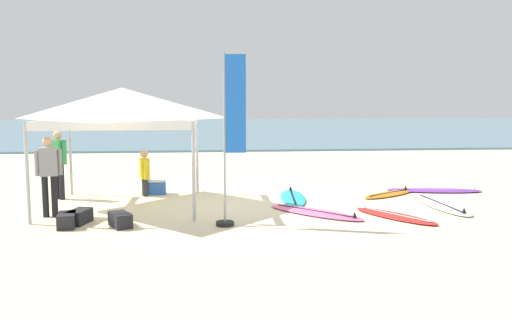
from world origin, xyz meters
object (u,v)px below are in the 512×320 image
(surfboard_orange, at_px, (388,194))
(person_green, at_px, (58,160))
(cooler_box, at_px, (156,187))
(surfboard_pink, at_px, (315,212))
(gear_bag_near_tent, at_px, (120,220))
(banner_flag, at_px, (230,146))
(surfboard_white, at_px, (441,205))
(surfboard_cyan, at_px, (293,198))
(person_yellow, at_px, (144,170))
(canopy_tent, at_px, (123,103))
(gear_bag_on_sand, at_px, (67,220))
(surfboard_purple, at_px, (434,190))
(gear_bag_by_pole, at_px, (79,217))
(surfboard_red, at_px, (395,216))
(person_grey, at_px, (49,171))

(surfboard_orange, xyz_separation_m, person_green, (-8.35, 0.24, 0.95))
(cooler_box, bearing_deg, person_green, -168.43)
(surfboard_pink, distance_m, gear_bag_near_tent, 4.12)
(surfboard_orange, xyz_separation_m, banner_flag, (-4.21, -2.86, 1.54))
(surfboard_white, bearing_deg, surfboard_cyan, 160.51)
(surfboard_pink, relative_size, person_yellow, 1.79)
(canopy_tent, bearing_deg, surfboard_orange, 6.82)
(gear_bag_near_tent, distance_m, cooler_box, 3.52)
(surfboard_white, xyz_separation_m, surfboard_cyan, (-3.30, 1.17, 0.00))
(surfboard_orange, bearing_deg, person_green, 178.37)
(gear_bag_on_sand, bearing_deg, surfboard_purple, 19.78)
(surfboard_white, xyz_separation_m, person_green, (-9.10, 1.69, 0.95))
(gear_bag_near_tent, bearing_deg, banner_flag, -2.16)
(gear_bag_near_tent, bearing_deg, gear_bag_by_pole, 158.18)
(cooler_box, bearing_deg, surfboard_white, -17.74)
(canopy_tent, bearing_deg, gear_bag_on_sand, -113.22)
(surfboard_purple, distance_m, gear_bag_on_sand, 9.40)
(cooler_box, bearing_deg, surfboard_red, -31.03)
(canopy_tent, relative_size, person_yellow, 2.83)
(surfboard_cyan, distance_m, cooler_box, 3.61)
(surfboard_red, bearing_deg, gear_bag_near_tent, -176.82)
(surfboard_red, bearing_deg, cooler_box, 148.97)
(surfboard_pink, height_order, gear_bag_near_tent, gear_bag_near_tent)
(surfboard_white, distance_m, person_yellow, 7.35)
(surfboard_pink, relative_size, gear_bag_by_pole, 3.59)
(surfboard_cyan, relative_size, surfboard_pink, 1.07)
(surfboard_orange, bearing_deg, surfboard_purple, 17.49)
(canopy_tent, relative_size, surfboard_cyan, 1.47)
(gear_bag_on_sand, distance_m, cooler_box, 3.72)
(surfboard_cyan, height_order, gear_bag_near_tent, gear_bag_near_tent)
(surfboard_red, bearing_deg, banner_flag, -173.52)
(cooler_box, bearing_deg, banner_flag, -63.27)
(person_grey, bearing_deg, person_yellow, 53.43)
(surfboard_cyan, distance_m, gear_bag_on_sand, 5.44)
(person_grey, bearing_deg, surfboard_white, 2.02)
(surfboard_white, distance_m, surfboard_red, 1.79)
(surfboard_white, relative_size, surfboard_pink, 1.19)
(surfboard_orange, xyz_separation_m, surfboard_red, (-0.72, -2.47, -0.00))
(surfboard_red, height_order, banner_flag, banner_flag)
(person_grey, xyz_separation_m, gear_bag_on_sand, (0.59, -0.97, -0.85))
(surfboard_cyan, distance_m, gear_bag_near_tent, 4.57)
(canopy_tent, bearing_deg, person_green, 149.95)
(gear_bag_near_tent, bearing_deg, person_grey, 147.71)
(surfboard_pink, xyz_separation_m, person_green, (-6.02, 2.23, 0.95))
(person_yellow, bearing_deg, surfboard_pink, -32.64)
(banner_flag, relative_size, gear_bag_near_tent, 5.67)
(canopy_tent, xyz_separation_m, surfboard_pink, (4.25, -1.21, -2.35))
(surfboard_cyan, distance_m, gear_bag_by_pole, 5.17)
(canopy_tent, xyz_separation_m, surfboard_cyan, (4.03, 0.51, -2.35))
(surfboard_orange, distance_m, gear_bag_on_sand, 7.90)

